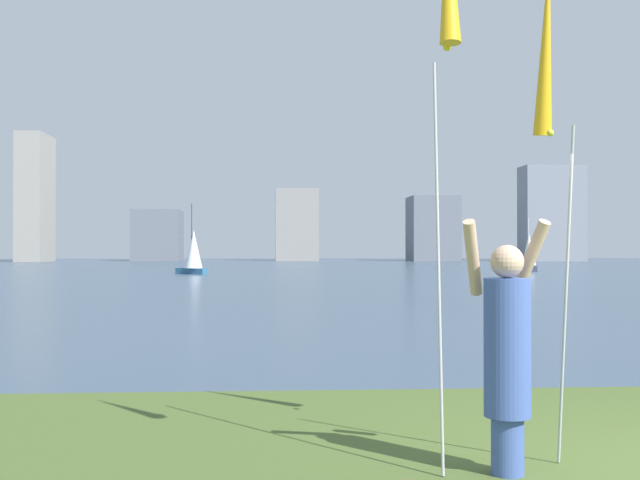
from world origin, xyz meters
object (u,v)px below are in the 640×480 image
object	(u,v)px
sailboat_2	(193,252)
person	(507,348)
sailboat_6	(529,253)
kite_flag_right	(547,51)

from	to	relation	value
sailboat_2	person	bearing A→B (deg)	-81.63
sailboat_6	person	bearing A→B (deg)	-108.47
person	kite_flag_right	distance (m)	2.57
person	sailboat_6	xyz separation A→B (m)	(17.05, 51.06, 0.34)
sailboat_6	sailboat_2	bearing A→B (deg)	-169.98
sailboat_2	sailboat_6	size ratio (longest dim) A/B	1.20
kite_flag_right	sailboat_2	size ratio (longest dim) A/B	0.93
kite_flag_right	sailboat_6	distance (m)	53.19
sailboat_2	sailboat_6	world-z (taller)	sailboat_2
sailboat_2	sailboat_6	xyz separation A→B (m)	(23.94, 4.23, -0.13)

